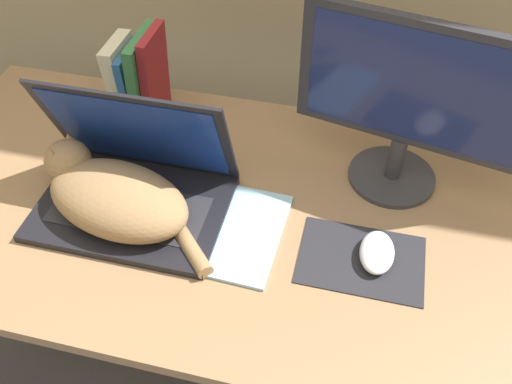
{
  "coord_description": "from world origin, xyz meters",
  "views": [
    {
      "loc": [
        0.26,
        -0.37,
        1.57
      ],
      "look_at": [
        0.08,
        0.34,
        0.8
      ],
      "focal_mm": 38.0,
      "sensor_mm": 36.0,
      "label": 1
    }
  ],
  "objects_px": {
    "external_monitor": "(410,101)",
    "notepad": "(228,229)",
    "computer_mouse": "(377,252)",
    "book_row": "(139,78)",
    "cat": "(113,195)",
    "laptop": "(134,185)"
  },
  "relations": [
    {
      "from": "external_monitor",
      "to": "notepad",
      "type": "distance_m",
      "value": 0.45
    },
    {
      "from": "computer_mouse",
      "to": "book_row",
      "type": "xyz_separation_m",
      "value": [
        -0.62,
        0.33,
        0.09
      ]
    },
    {
      "from": "cat",
      "to": "notepad",
      "type": "bearing_deg",
      "value": 3.09
    },
    {
      "from": "laptop",
      "to": "external_monitor",
      "type": "relative_size",
      "value": 0.86
    },
    {
      "from": "laptop",
      "to": "notepad",
      "type": "relative_size",
      "value": 1.55
    },
    {
      "from": "cat",
      "to": "book_row",
      "type": "distance_m",
      "value": 0.35
    },
    {
      "from": "laptop",
      "to": "book_row",
      "type": "height_order",
      "value": "laptop"
    },
    {
      "from": "cat",
      "to": "computer_mouse",
      "type": "relative_size",
      "value": 3.82
    },
    {
      "from": "external_monitor",
      "to": "computer_mouse",
      "type": "height_order",
      "value": "external_monitor"
    },
    {
      "from": "laptop",
      "to": "book_row",
      "type": "bearing_deg",
      "value": 108.72
    },
    {
      "from": "cat",
      "to": "notepad",
      "type": "distance_m",
      "value": 0.25
    },
    {
      "from": "cat",
      "to": "notepad",
      "type": "xyz_separation_m",
      "value": [
        0.24,
        0.01,
        -0.06
      ]
    },
    {
      "from": "computer_mouse",
      "to": "book_row",
      "type": "height_order",
      "value": "book_row"
    },
    {
      "from": "external_monitor",
      "to": "book_row",
      "type": "distance_m",
      "value": 0.65
    },
    {
      "from": "external_monitor",
      "to": "computer_mouse",
      "type": "xyz_separation_m",
      "value": [
        -0.02,
        -0.24,
        -0.2
      ]
    },
    {
      "from": "laptop",
      "to": "notepad",
      "type": "xyz_separation_m",
      "value": [
        0.21,
        -0.03,
        -0.05
      ]
    },
    {
      "from": "laptop",
      "to": "computer_mouse",
      "type": "bearing_deg",
      "value": -3.59
    },
    {
      "from": "cat",
      "to": "computer_mouse",
      "type": "bearing_deg",
      "value": 1.36
    },
    {
      "from": "cat",
      "to": "external_monitor",
      "type": "height_order",
      "value": "external_monitor"
    },
    {
      "from": "notepad",
      "to": "book_row",
      "type": "bearing_deg",
      "value": 133.58
    },
    {
      "from": "cat",
      "to": "external_monitor",
      "type": "distance_m",
      "value": 0.63
    },
    {
      "from": "cat",
      "to": "computer_mouse",
      "type": "distance_m",
      "value": 0.54
    }
  ]
}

